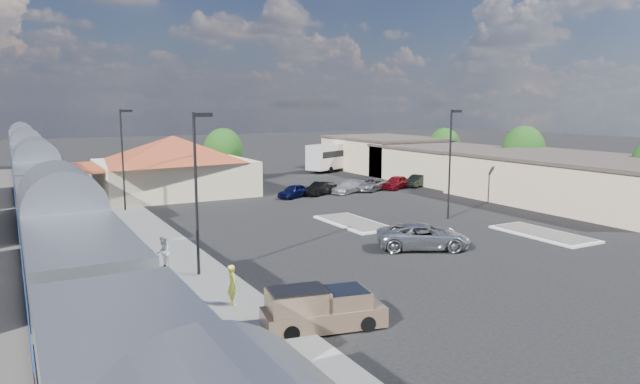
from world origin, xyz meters
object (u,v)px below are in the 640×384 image
station_depot (174,165)px  suv (424,236)px  pickup_truck (324,310)px  coach_bus (339,155)px

station_depot → suv: size_ratio=3.02×
station_depot → suv: (8.37, -30.95, -2.29)m
pickup_truck → coach_bus: coach_bus is taller
pickup_truck → suv: size_ratio=0.89×
suv → station_depot: bearing=42.3°
station_depot → coach_bus: bearing=22.4°
station_depot → suv: station_depot is taller
pickup_truck → coach_bus: 59.08m
station_depot → pickup_truck: bearing=-95.7°
pickup_truck → suv: bearing=-44.0°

